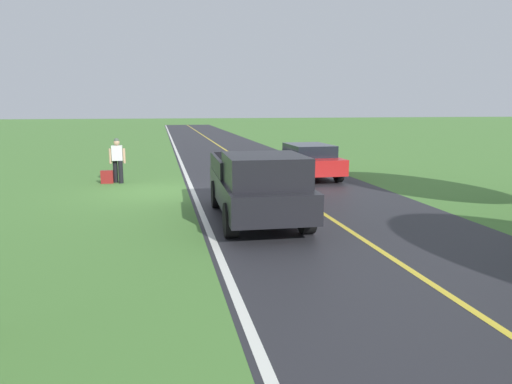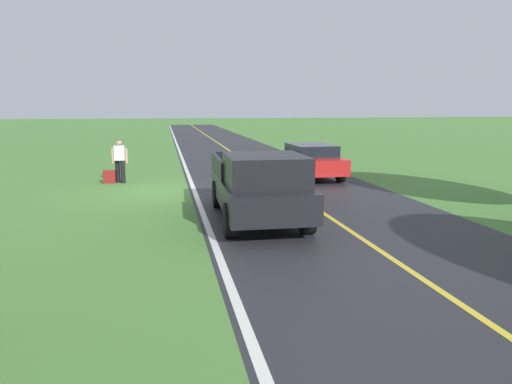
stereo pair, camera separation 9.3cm
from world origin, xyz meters
name	(u,v)px [view 1 (the left image)]	position (x,y,z in m)	size (l,w,h in m)	color
ground_plane	(159,192)	(0.00, 0.00, 0.00)	(200.00, 200.00, 0.00)	#4C7F38
road_surface	(283,188)	(-4.51, 0.00, 0.00)	(7.02, 120.00, 0.00)	#28282D
lane_edge_line	(193,191)	(-1.18, 0.00, 0.01)	(0.16, 117.60, 0.00)	silver
lane_centre_line	(283,187)	(-4.51, 0.00, 0.01)	(0.14, 117.60, 0.00)	gold
hitchhiker_walking	(117,158)	(1.54, -2.38, 0.98)	(0.62, 0.51, 1.75)	black
suitcase_carried	(107,177)	(1.96, -2.31, 0.25)	(0.20, 0.46, 0.50)	maroon
pickup_truck_passing	(258,184)	(-2.55, 4.82, 0.97)	(2.21, 5.45, 1.82)	black
sedan_near_oncoming	(308,160)	(-6.13, -2.19, 0.75)	(1.97, 4.42, 1.41)	red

